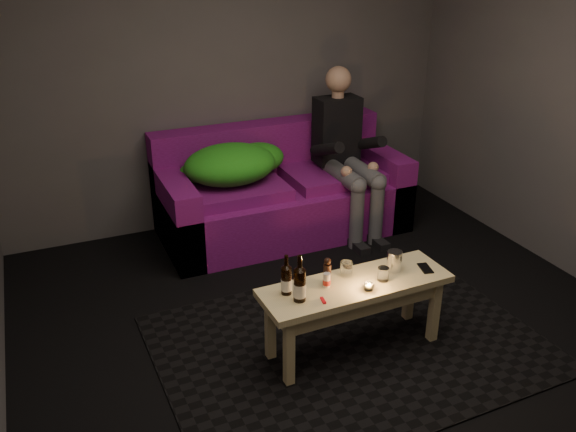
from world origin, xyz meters
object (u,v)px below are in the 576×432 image
at_px(beer_bottle_a, 286,280).
at_px(steel_cup, 394,261).
at_px(sofa, 281,195).
at_px(person, 346,149).
at_px(coffee_table, 355,295).
at_px(beer_bottle_b, 300,284).

distance_m(beer_bottle_a, steel_cup, 0.72).
xyz_separation_m(sofa, steel_cup, (0.03, -1.74, 0.22)).
relative_size(person, steel_cup, 10.86).
bearing_deg(person, sofa, 162.18).
bearing_deg(beer_bottle_a, person, 51.99).
distance_m(coffee_table, beer_bottle_a, 0.47).
bearing_deg(person, steel_cup, -107.67).
xyz_separation_m(person, beer_bottle_a, (-1.22, -1.56, -0.15)).
bearing_deg(coffee_table, person, 63.92).
height_order(coffee_table, steel_cup, steel_cup).
xyz_separation_m(coffee_table, beer_bottle_b, (-0.39, -0.04, 0.19)).
height_order(beer_bottle_a, beer_bottle_b, beer_bottle_b).
distance_m(person, coffee_table, 1.83).
xyz_separation_m(beer_bottle_a, beer_bottle_b, (0.04, -0.10, 0.01)).
distance_m(person, beer_bottle_b, 2.04).
bearing_deg(steel_cup, coffee_table, -172.16).
relative_size(person, coffee_table, 1.17).
bearing_deg(beer_bottle_b, sofa, 70.32).
relative_size(person, beer_bottle_b, 4.83).
distance_m(coffee_table, beer_bottle_b, 0.44).
xyz_separation_m(coffee_table, steel_cup, (0.29, 0.04, 0.15)).
distance_m(sofa, coffee_table, 1.81).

